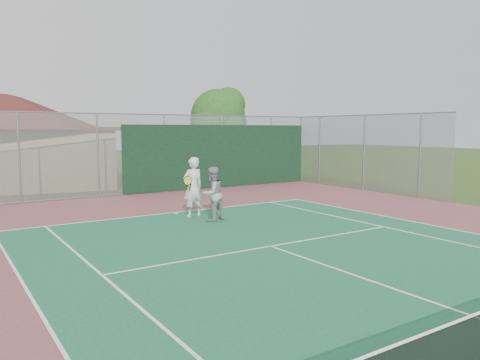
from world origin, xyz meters
The scene contains 5 objects.
back_fence centered at (2.11, 16.98, 1.67)m, with size 20.08×0.11×3.53m.
side_fence_right centered at (10.00, 12.50, 1.75)m, with size 0.08×9.00×3.50m.
tree centered at (7.50, 21.41, 3.49)m, with size 3.80×3.60×5.31m.
player_white_front centered at (0.22, 10.87, 0.97)m, with size 0.88×0.63×1.94m.
player_grey_back centered at (0.41, 9.95, 0.84)m, with size 0.95×0.82×1.68m.
Camera 1 is at (-6.72, -2.48, 2.85)m, focal length 35.00 mm.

